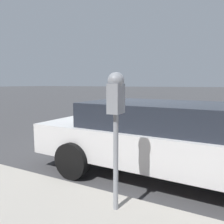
# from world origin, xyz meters

# --- Properties ---
(ground_plane) EXTENTS (220.00, 220.00, 0.00)m
(ground_plane) POSITION_xyz_m (0.00, 0.00, 0.00)
(ground_plane) COLOR #424244
(parking_meter) EXTENTS (0.21, 0.19, 1.64)m
(parking_meter) POSITION_xyz_m (-2.53, -0.76, 1.40)
(parking_meter) COLOR gray
(parking_meter) RESTS_ON sidewalk
(car_white) EXTENTS (2.11, 4.98, 1.32)m
(car_white) POSITION_xyz_m (-0.94, -1.06, 0.72)
(car_white) COLOR silver
(car_white) RESTS_ON ground_plane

